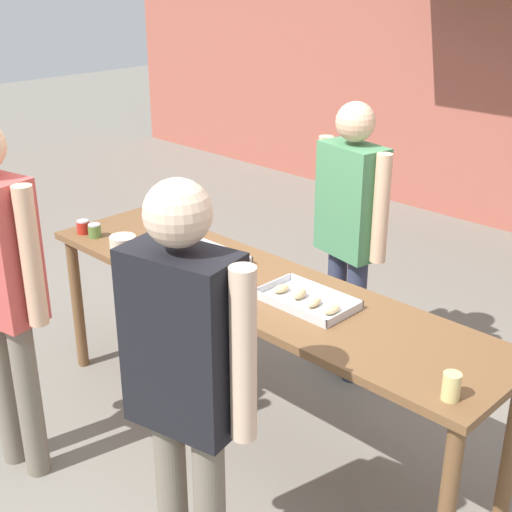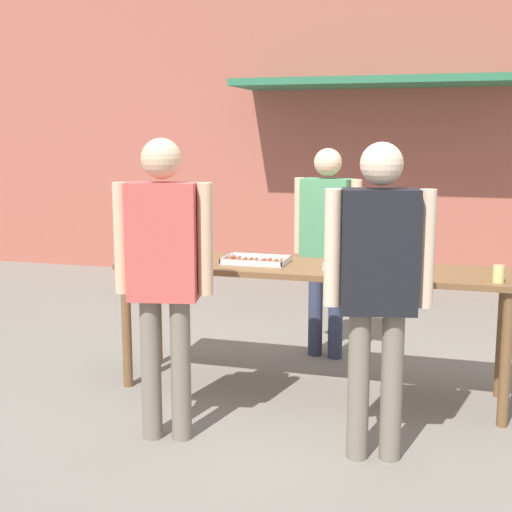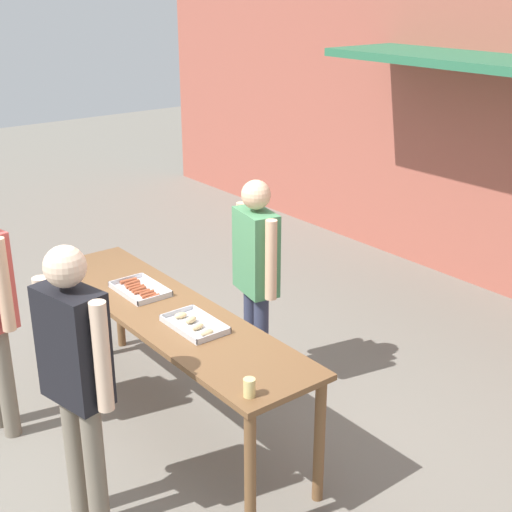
{
  "view_description": "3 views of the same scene",
  "coord_description": "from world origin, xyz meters",
  "px_view_note": "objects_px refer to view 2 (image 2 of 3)",
  "views": [
    {
      "loc": [
        2.29,
        -2.33,
        2.45
      ],
      "look_at": [
        0.0,
        0.0,
        1.07
      ],
      "focal_mm": 50.0,
      "sensor_mm": 36.0,
      "label": 1
    },
    {
      "loc": [
        1.0,
        -4.81,
        1.84
      ],
      "look_at": [
        -0.41,
        0.01,
        0.97
      ],
      "focal_mm": 50.0,
      "sensor_mm": 36.0,
      "label": 2
    },
    {
      "loc": [
        3.96,
        -2.31,
        3.1
      ],
      "look_at": [
        -0.05,
        0.83,
        1.12
      ],
      "focal_mm": 50.0,
      "sensor_mm": 36.0,
      "label": 3
    }
  ],
  "objects_px": {
    "food_tray_buns": "(359,266)",
    "person_customer_holding_hotdog": "(164,262)",
    "beer_cup": "(499,274)",
    "food_tray_sausages": "(255,261)",
    "person_customer_with_cup": "(378,274)",
    "person_server_behind_table": "(327,234)",
    "condiment_jar_ketchup": "(151,257)",
    "condiment_jar_mustard": "(137,257)"
  },
  "relations": [
    {
      "from": "condiment_jar_mustard",
      "to": "person_server_behind_table",
      "type": "bearing_deg",
      "value": 41.56
    },
    {
      "from": "beer_cup",
      "to": "condiment_jar_mustard",
      "type": "bearing_deg",
      "value": 179.94
    },
    {
      "from": "condiment_jar_mustard",
      "to": "person_customer_with_cup",
      "type": "distance_m",
      "value": 1.95
    },
    {
      "from": "beer_cup",
      "to": "person_customer_holding_hotdog",
      "type": "distance_m",
      "value": 2.07
    },
    {
      "from": "person_customer_holding_hotdog",
      "to": "food_tray_sausages",
      "type": "bearing_deg",
      "value": -115.45
    },
    {
      "from": "beer_cup",
      "to": "person_customer_holding_hotdog",
      "type": "bearing_deg",
      "value": -157.07
    },
    {
      "from": "condiment_jar_ketchup",
      "to": "person_customer_holding_hotdog",
      "type": "height_order",
      "value": "person_customer_holding_hotdog"
    },
    {
      "from": "beer_cup",
      "to": "person_customer_holding_hotdog",
      "type": "xyz_separation_m",
      "value": [
        -1.9,
        -0.81,
        0.12
      ]
    },
    {
      "from": "condiment_jar_ketchup",
      "to": "beer_cup",
      "type": "relative_size",
      "value": 0.73
    },
    {
      "from": "beer_cup",
      "to": "person_server_behind_table",
      "type": "xyz_separation_m",
      "value": [
        -1.28,
        1.05,
        0.06
      ]
    },
    {
      "from": "food_tray_buns",
      "to": "person_server_behind_table",
      "type": "distance_m",
      "value": 0.91
    },
    {
      "from": "beer_cup",
      "to": "person_customer_with_cup",
      "type": "bearing_deg",
      "value": -132.21
    },
    {
      "from": "condiment_jar_ketchup",
      "to": "person_server_behind_table",
      "type": "bearing_deg",
      "value": 43.83
    },
    {
      "from": "condiment_jar_mustard",
      "to": "person_customer_holding_hotdog",
      "type": "distance_m",
      "value": 0.99
    },
    {
      "from": "food_tray_buns",
      "to": "condiment_jar_mustard",
      "type": "bearing_deg",
      "value": -171.75
    },
    {
      "from": "food_tray_sausages",
      "to": "beer_cup",
      "type": "height_order",
      "value": "beer_cup"
    },
    {
      "from": "person_customer_with_cup",
      "to": "condiment_jar_mustard",
      "type": "bearing_deg",
      "value": -34.21
    },
    {
      "from": "condiment_jar_ketchup",
      "to": "person_customer_with_cup",
      "type": "bearing_deg",
      "value": -23.58
    },
    {
      "from": "food_tray_sausages",
      "to": "food_tray_buns",
      "type": "bearing_deg",
      "value": -0.09
    },
    {
      "from": "person_customer_holding_hotdog",
      "to": "person_customer_with_cup",
      "type": "relative_size",
      "value": 1.01
    },
    {
      "from": "person_server_behind_table",
      "to": "person_customer_with_cup",
      "type": "bearing_deg",
      "value": -59.9
    },
    {
      "from": "food_tray_sausages",
      "to": "condiment_jar_mustard",
      "type": "relative_size",
      "value": 5.64
    },
    {
      "from": "condiment_jar_mustard",
      "to": "person_server_behind_table",
      "type": "distance_m",
      "value": 1.58
    },
    {
      "from": "food_tray_sausages",
      "to": "condiment_jar_mustard",
      "type": "xyz_separation_m",
      "value": [
        -0.82,
        -0.23,
        0.03
      ]
    },
    {
      "from": "person_customer_holding_hotdog",
      "to": "person_customer_with_cup",
      "type": "bearing_deg",
      "value": 172.08
    },
    {
      "from": "food_tray_buns",
      "to": "person_customer_with_cup",
      "type": "height_order",
      "value": "person_customer_with_cup"
    },
    {
      "from": "food_tray_buns",
      "to": "person_customer_holding_hotdog",
      "type": "bearing_deg",
      "value": -134.03
    },
    {
      "from": "condiment_jar_ketchup",
      "to": "person_customer_with_cup",
      "type": "height_order",
      "value": "person_customer_with_cup"
    },
    {
      "from": "food_tray_buns",
      "to": "condiment_jar_mustard",
      "type": "distance_m",
      "value": 1.58
    },
    {
      "from": "food_tray_sausages",
      "to": "person_server_behind_table",
      "type": "distance_m",
      "value": 0.9
    },
    {
      "from": "food_tray_buns",
      "to": "beer_cup",
      "type": "distance_m",
      "value": 0.93
    },
    {
      "from": "beer_cup",
      "to": "food_tray_buns",
      "type": "bearing_deg",
      "value": 165.77
    },
    {
      "from": "condiment_jar_mustard",
      "to": "beer_cup",
      "type": "bearing_deg",
      "value": -0.06
    },
    {
      "from": "beer_cup",
      "to": "person_customer_with_cup",
      "type": "xyz_separation_m",
      "value": [
        -0.66,
        -0.73,
        0.1
      ]
    },
    {
      "from": "food_tray_buns",
      "to": "person_server_behind_table",
      "type": "bearing_deg",
      "value": 114.69
    },
    {
      "from": "person_server_behind_table",
      "to": "person_customer_with_cup",
      "type": "relative_size",
      "value": 0.96
    },
    {
      "from": "food_tray_sausages",
      "to": "beer_cup",
      "type": "bearing_deg",
      "value": -7.97
    },
    {
      "from": "condiment_jar_mustard",
      "to": "person_server_behind_table",
      "type": "relative_size",
      "value": 0.05
    },
    {
      "from": "condiment_jar_mustard",
      "to": "beer_cup",
      "type": "height_order",
      "value": "beer_cup"
    },
    {
      "from": "food_tray_sausages",
      "to": "person_customer_holding_hotdog",
      "type": "distance_m",
      "value": 1.08
    },
    {
      "from": "beer_cup",
      "to": "food_tray_sausages",
      "type": "bearing_deg",
      "value": 172.03
    },
    {
      "from": "food_tray_buns",
      "to": "beer_cup",
      "type": "xyz_separation_m",
      "value": [
        0.9,
        -0.23,
        0.04
      ]
    }
  ]
}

